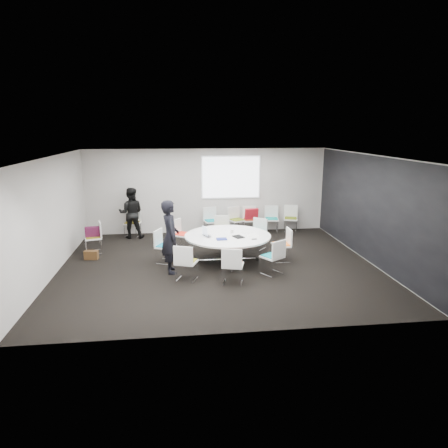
{
  "coord_description": "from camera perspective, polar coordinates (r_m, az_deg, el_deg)",
  "views": [
    {
      "loc": [
        -1.01,
        -9.72,
        3.47
      ],
      "look_at": [
        0.2,
        0.4,
        1.0
      ],
      "focal_mm": 32.0,
      "sensor_mm": 36.0,
      "label": 1
    }
  ],
  "objects": [
    {
      "name": "chair_back_a",
      "position": [
        13.28,
        -1.79,
        -0.3
      ],
      "size": [
        0.55,
        0.54,
        0.88
      ],
      "rotation": [
        0.0,
        0.0,
        3.36
      ],
      "color": "silver",
      "rests_on": "ground"
    },
    {
      "name": "brown_bag",
      "position": [
        11.37,
        -18.43,
        -4.22
      ],
      "size": [
        0.38,
        0.2,
        0.24
      ],
      "primitive_type": "cube",
      "rotation": [
        0.0,
        0.0,
        -0.12
      ],
      "color": "#4B3018",
      "rests_on": "ground"
    },
    {
      "name": "chair_back_d",
      "position": [
        13.64,
        6.78,
        -0.01
      ],
      "size": [
        0.53,
        0.52,
        0.88
      ],
      "rotation": [
        0.0,
        0.0,
        2.98
      ],
      "color": "silver",
      "rests_on": "ground"
    },
    {
      "name": "chair_back_c",
      "position": [
        13.49,
        3.75,
        -0.1
      ],
      "size": [
        0.46,
        0.45,
        0.88
      ],
      "rotation": [
        0.0,
        0.0,
        3.13
      ],
      "color": "silver",
      "rests_on": "ground"
    },
    {
      "name": "chair_ring_g",
      "position": [
        9.11,
        1.25,
        -6.91
      ],
      "size": [
        0.56,
        0.55,
        0.88
      ],
      "rotation": [
        0.0,
        0.0,
        6.02
      ],
      "color": "silver",
      "rests_on": "ground"
    },
    {
      "name": "chair_person_back",
      "position": [
        13.35,
        -12.91,
        -0.57
      ],
      "size": [
        0.57,
        0.56,
        0.88
      ],
      "rotation": [
        0.0,
        0.0,
        2.84
      ],
      "color": "silver",
      "rests_on": "ground"
    },
    {
      "name": "projection_screen",
      "position": [
        13.4,
        1.0,
        6.68
      ],
      "size": [
        1.9,
        0.03,
        1.35
      ],
      "primitive_type": "cube",
      "color": "white",
      "rests_on": "room_shell"
    },
    {
      "name": "chair_ring_d",
      "position": [
        11.68,
        -5.91,
        -2.31
      ],
      "size": [
        0.62,
        0.63,
        0.88
      ],
      "rotation": [
        0.0,
        0.0,
        4.16
      ],
      "color": "silver",
      "rests_on": "ground"
    },
    {
      "name": "cup",
      "position": [
        10.64,
        1.15,
        -1.05
      ],
      "size": [
        0.08,
        0.08,
        0.09
      ],
      "primitive_type": "cylinder",
      "color": "white",
      "rests_on": "conference_table"
    },
    {
      "name": "laptop",
      "position": [
        10.35,
        -2.22,
        -1.67
      ],
      "size": [
        0.32,
        0.38,
        0.03
      ],
      "primitive_type": "imported",
      "rotation": [
        0.0,
        0.0,
        1.97
      ],
      "color": "#333338",
      "rests_on": "conference_table"
    },
    {
      "name": "red_jacket",
      "position": [
        13.18,
        3.95,
        1.46
      ],
      "size": [
        0.46,
        0.22,
        0.36
      ],
      "primitive_type": "cube",
      "rotation": [
        0.17,
        0.0,
        0.14
      ],
      "color": "maroon",
      "rests_on": "chair_back_c"
    },
    {
      "name": "chair_ring_c",
      "position": [
        12.04,
        -0.22,
        -1.76
      ],
      "size": [
        0.47,
        0.46,
        0.88
      ],
      "rotation": [
        0.0,
        0.0,
        3.12
      ],
      "color": "silver",
      "rests_on": "ground"
    },
    {
      "name": "tablet_folio",
      "position": [
        10.03,
        -0.35,
        -2.15
      ],
      "size": [
        0.26,
        0.2,
        0.03
      ],
      "primitive_type": "cube",
      "rotation": [
        0.0,
        0.0,
        0.01
      ],
      "color": "navy",
      "rests_on": "conference_table"
    },
    {
      "name": "chair_ring_b",
      "position": [
        11.73,
        4.7,
        -2.22
      ],
      "size": [
        0.64,
        0.64,
        0.88
      ],
      "rotation": [
        0.0,
        0.0,
        2.42
      ],
      "color": "silver",
      "rests_on": "ground"
    },
    {
      "name": "notebook_black",
      "position": [
        10.25,
        2.07,
        -1.83
      ],
      "size": [
        0.32,
        0.36,
        0.02
      ],
      "primitive_type": "cube",
      "rotation": [
        0.0,
        0.0,
        0.38
      ],
      "color": "black",
      "rests_on": "conference_table"
    },
    {
      "name": "maroon_bag",
      "position": [
        11.8,
        -18.28,
        -1.05
      ],
      "size": [
        0.42,
        0.2,
        0.28
      ],
      "primitive_type": "cube",
      "rotation": [
        0.0,
        0.0,
        0.16
      ],
      "color": "#501534",
      "rests_on": "chair_spare_left"
    },
    {
      "name": "room_shell",
      "position": [
        9.99,
        -0.33,
        1.68
      ],
      "size": [
        8.08,
        7.08,
        2.88
      ],
      "color": "black",
      "rests_on": "ground"
    },
    {
      "name": "laptop_lid",
      "position": [
        10.34,
        -2.75,
        -1.0
      ],
      "size": [
        0.12,
        0.29,
        0.22
      ],
      "primitive_type": "cube",
      "rotation": [
        0.0,
        0.0,
        1.94
      ],
      "color": "silver",
      "rests_on": "conference_table"
    },
    {
      "name": "chair_back_e",
      "position": [
        13.81,
        9.47,
        0.07
      ],
      "size": [
        0.57,
        0.56,
        0.88
      ],
      "rotation": [
        0.0,
        0.0,
        2.86
      ],
      "color": "silver",
      "rests_on": "ground"
    },
    {
      "name": "papers_front",
      "position": [
        10.34,
        4.13,
        -1.76
      ],
      "size": [
        0.35,
        0.29,
        0.0
      ],
      "primitive_type": "cube",
      "rotation": [
        0.0,
        0.0,
        -0.3
      ],
      "color": "white",
      "rests_on": "conference_table"
    },
    {
      "name": "person_main",
      "position": [
        9.73,
        -7.68,
        -1.82
      ],
      "size": [
        0.52,
        0.71,
        1.8
      ],
      "primitive_type": "imported",
      "rotation": [
        0.0,
        0.0,
        1.71
      ],
      "color": "black",
      "rests_on": "ground"
    },
    {
      "name": "chair_ring_e",
      "position": [
        10.61,
        -8.38,
        -4.04
      ],
      "size": [
        0.6,
        0.6,
        0.88
      ],
      "rotation": [
        0.0,
        0.0,
        4.28
      ],
      "color": "silver",
      "rests_on": "ground"
    },
    {
      "name": "phone",
      "position": [
        10.08,
        4.34,
        -2.16
      ],
      "size": [
        0.15,
        0.1,
        0.01
      ],
      "primitive_type": "cube",
      "rotation": [
        0.0,
        0.0,
        0.21
      ],
      "color": "black",
      "rests_on": "conference_table"
    },
    {
      "name": "papers_right",
      "position": [
        10.75,
        3.37,
        -1.16
      ],
      "size": [
        0.37,
        0.34,
        0.0
      ],
      "primitive_type": "cube",
      "rotation": [
        0.0,
        0.0,
        0.6
      ],
      "color": "silver",
      "rests_on": "conference_table"
    },
    {
      "name": "person_back",
      "position": [
        13.07,
        -13.13,
        1.55
      ],
      "size": [
        0.81,
        0.63,
        1.63
      ],
      "primitive_type": "imported",
      "rotation": [
        0.0,
        0.0,
        3.12
      ],
      "color": "black",
      "rests_on": "ground"
    },
    {
      "name": "chair_spare_left",
      "position": [
        11.89,
        -18.08,
        -2.64
      ],
      "size": [
        0.56,
        0.57,
        0.88
      ],
      "rotation": [
        0.0,
        0.0,
        1.85
      ],
      "color": "silver",
      "rests_on": "ground"
    },
    {
      "name": "chair_back_b",
      "position": [
        13.42,
        1.83,
        -0.15
      ],
      "size": [
        0.61,
        0.6,
        0.88
      ],
      "rotation": [
        0.0,
        0.0,
        3.57
      ],
      "color": "silver",
      "rests_on": "ground"
    },
    {
      "name": "chair_ring_f",
      "position": [
        9.34,
        -5.4,
        -6.44
      ],
      "size": [
        0.59,
        0.58,
        0.88
      ],
      "rotation": [
        0.0,
        0.0,
        5.92
      ],
      "color": "silver",
      "rests_on": "ground"
    },
    {
      "name": "conference_table",
      "position": [
        10.49,
        0.52,
        -2.57
      ],
      "size": [
        2.25,
        2.25,
        0.73
      ],
      "color": "silver",
      "rests_on": "ground"
    },
    {
      "name": "chair_ring_h",
      "position": [
        9.75,
        6.93,
        -5.6
      ],
      "size": [
        0.63,
        0.63,
        0.88
      ],
      "rotation": [
        0.0,
        0.0,
        6.87
      ],
      "color": "silver",
      "rests_on": "ground"
    },
    {
      "name": "chair_ring_a",
      "position": [
        10.73,
        8.21,
        -3.83
      ],
      "size": [
        0.46,
        0.47,
        0.88
      ],
      "rotation": [
        0.0,
        0.0,
        1.6
      ],
      "color": "silver",
      "rests_on": "ground"
    }
  ]
}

